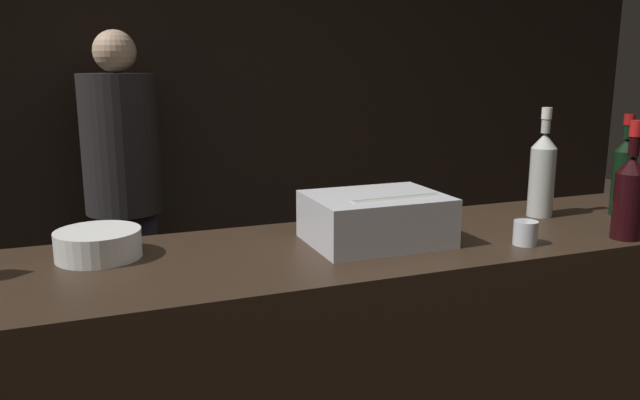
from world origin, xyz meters
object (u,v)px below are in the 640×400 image
Objects in this scene: bowl_white at (98,243)px; red_wine_bottle_burgundy at (624,173)px; candle_votive at (525,233)px; person_in_hoodie at (123,180)px; white_wine_bottle at (542,172)px; red_wine_bottle_tall at (629,193)px; ice_bin_with_bottles at (377,216)px.

red_wine_bottle_burgundy is (1.55, -0.12, 0.10)m from bowl_white.
person_in_hoodie is at bearing 113.94° from candle_votive.
red_wine_bottle_tall is (0.04, -0.30, -0.01)m from white_wine_bottle.
white_wine_bottle is 0.20× the size of person_in_hoodie.
ice_bin_with_bottles is 0.39m from candle_votive.
person_in_hoodie is at bearing 123.07° from white_wine_bottle.
ice_bin_with_bottles is 1.71× the size of bowl_white.
person_in_hoodie is at bearing 127.09° from red_wine_bottle_burgundy.
ice_bin_with_bottles is at bearing -172.08° from white_wine_bottle.
ice_bin_with_bottles is 5.54× the size of candle_votive.
ice_bin_with_bottles is at bearing -179.82° from red_wine_bottle_burgundy.
ice_bin_with_bottles is 1.04× the size of white_wine_bottle.
person_in_hoodie is at bearing 84.56° from bowl_white.
bowl_white reaches higher than candle_votive.
red_wine_bottle_burgundy is at bearing -4.28° from bowl_white.
white_wine_bottle is (1.31, -0.03, 0.10)m from bowl_white.
ice_bin_with_bottles is 1.11× the size of red_wine_bottle_burgundy.
red_wine_bottle_tall reaches higher than red_wine_bottle_burgundy.
candle_votive is 2.20m from person_in_hoodie.
ice_bin_with_bottles is 0.62m from white_wine_bottle.
ice_bin_with_bottles is at bearing 155.36° from candle_votive.
candle_votive is 0.19× the size of white_wine_bottle.
bowl_white is at bearing 165.03° from candle_votive.
red_wine_bottle_tall is at bearing -5.14° from person_in_hoodie.
bowl_white is 0.64× the size of red_wine_bottle_tall.
red_wine_bottle_burgundy is at bearing 46.07° from red_wine_bottle_tall.
bowl_white is 0.65× the size of red_wine_bottle_burgundy.
white_wine_bottle is at bearing 97.50° from red_wine_bottle_tall.
white_wine_bottle reaches higher than bowl_white.
white_wine_bottle is at bearing -2.01° from person_in_hoodie.
white_wine_bottle is 2.11m from person_in_hoodie.
bowl_white is at bearing 178.50° from white_wine_bottle.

